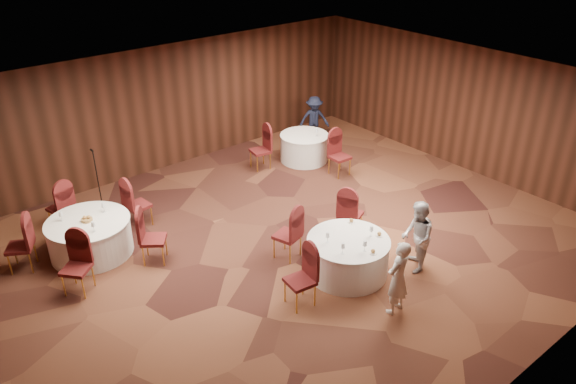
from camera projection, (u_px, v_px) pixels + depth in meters
ground at (287, 245)px, 11.65m from camera, size 12.00×12.00×0.00m
room_shell at (287, 159)px, 10.72m from camera, size 12.00×12.00×12.00m
table_main at (348, 256)px, 10.64m from camera, size 1.57×1.57×0.74m
table_left at (90, 237)px, 11.24m from camera, size 1.65×1.65×0.74m
table_right at (304, 147)px, 15.19m from camera, size 1.31×1.31×0.74m
chairs_main at (314, 241)px, 10.87m from camera, size 2.95×1.90×1.00m
chairs_left at (91, 232)px, 11.17m from camera, size 3.12×3.07×1.00m
chairs_right at (300, 154)px, 14.52m from camera, size 1.91×2.18×1.00m
tabletop_main at (360, 237)px, 10.39m from camera, size 1.06×1.16×0.22m
tabletop_left at (86, 218)px, 11.03m from camera, size 0.86×0.86×0.22m
tabletop_right at (317, 130)px, 14.87m from camera, size 0.08×0.08×0.22m
mic_stand at (100, 194)px, 12.73m from camera, size 0.24×0.24×1.52m
woman_a at (398, 278)px, 9.50m from camera, size 0.55×0.41×1.40m
woman_b at (417, 237)px, 10.59m from camera, size 0.87×0.89×1.44m
man_c at (314, 119)px, 16.23m from camera, size 1.01×0.88×1.36m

